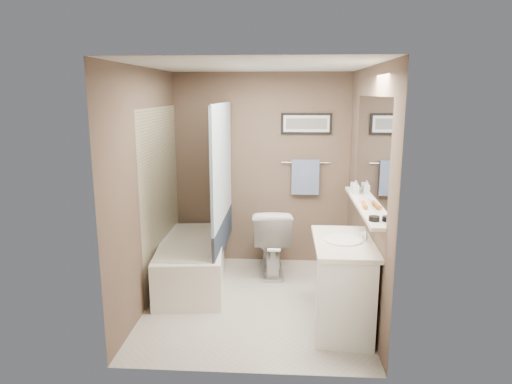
# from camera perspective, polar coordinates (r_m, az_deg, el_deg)

# --- Properties ---
(ground) EXTENTS (2.50, 2.50, 0.00)m
(ground) POSITION_cam_1_polar(r_m,az_deg,el_deg) (4.93, -0.11, -13.55)
(ground) COLOR beige
(ground) RESTS_ON ground
(ceiling) EXTENTS (2.20, 2.50, 0.04)m
(ceiling) POSITION_cam_1_polar(r_m,az_deg,el_deg) (4.44, -0.13, 15.26)
(ceiling) COLOR silver
(ceiling) RESTS_ON wall_back
(wall_back) EXTENTS (2.20, 0.04, 2.40)m
(wall_back) POSITION_cam_1_polar(r_m,az_deg,el_deg) (5.74, 0.69, 2.78)
(wall_back) COLOR brown
(wall_back) RESTS_ON ground
(wall_front) EXTENTS (2.20, 0.04, 2.40)m
(wall_front) POSITION_cam_1_polar(r_m,az_deg,el_deg) (3.35, -1.51, -4.20)
(wall_front) COLOR brown
(wall_front) RESTS_ON ground
(wall_left) EXTENTS (0.04, 2.50, 2.40)m
(wall_left) POSITION_cam_1_polar(r_m,az_deg,el_deg) (4.73, -13.28, 0.38)
(wall_left) COLOR brown
(wall_left) RESTS_ON ground
(wall_right) EXTENTS (0.04, 2.50, 2.40)m
(wall_right) POSITION_cam_1_polar(r_m,az_deg,el_deg) (4.60, 13.44, 0.03)
(wall_right) COLOR brown
(wall_right) RESTS_ON ground
(tile_surround) EXTENTS (0.02, 1.55, 2.00)m
(tile_surround) POSITION_cam_1_polar(r_m,az_deg,el_deg) (5.25, -11.74, -0.62)
(tile_surround) COLOR tan
(tile_surround) RESTS_ON wall_left
(curtain_rod) EXTENTS (0.02, 1.55, 0.02)m
(curtain_rod) POSITION_cam_1_polar(r_m,az_deg,el_deg) (4.98, -4.43, 11.11)
(curtain_rod) COLOR silver
(curtain_rod) RESTS_ON wall_left
(curtain_upper) EXTENTS (0.03, 1.45, 1.28)m
(curtain_upper) POSITION_cam_1_polar(r_m,az_deg,el_deg) (5.03, -4.30, 3.69)
(curtain_upper) COLOR white
(curtain_upper) RESTS_ON curtain_rod
(curtain_lower) EXTENTS (0.03, 1.45, 0.36)m
(curtain_lower) POSITION_cam_1_polar(r_m,az_deg,el_deg) (5.22, -4.16, -5.24)
(curtain_lower) COLOR #232E41
(curtain_lower) RESTS_ON curtain_rod
(mirror) EXTENTS (0.02, 1.60, 1.00)m
(mirror) POSITION_cam_1_polar(r_m,az_deg,el_deg) (4.38, 14.16, 4.98)
(mirror) COLOR silver
(mirror) RESTS_ON wall_right
(shelf) EXTENTS (0.12, 1.60, 0.03)m
(shelf) POSITION_cam_1_polar(r_m,az_deg,el_deg) (4.47, 13.12, -1.63)
(shelf) COLOR silver
(shelf) RESTS_ON wall_right
(towel_bar) EXTENTS (0.60, 0.02, 0.02)m
(towel_bar) POSITION_cam_1_polar(r_m,az_deg,el_deg) (5.71, 6.21, 3.67)
(towel_bar) COLOR silver
(towel_bar) RESTS_ON wall_back
(towel) EXTENTS (0.34, 0.05, 0.44)m
(towel) POSITION_cam_1_polar(r_m,az_deg,el_deg) (5.72, 6.18, 1.86)
(towel) COLOR #8EA7CF
(towel) RESTS_ON towel_bar
(art_frame) EXTENTS (0.62, 0.02, 0.26)m
(art_frame) POSITION_cam_1_polar(r_m,az_deg,el_deg) (5.68, 6.32, 8.49)
(art_frame) COLOR black
(art_frame) RESTS_ON wall_back
(art_mat) EXTENTS (0.56, 0.00, 0.20)m
(art_mat) POSITION_cam_1_polar(r_m,az_deg,el_deg) (5.66, 6.32, 8.48)
(art_mat) COLOR white
(art_mat) RESTS_ON art_frame
(art_image) EXTENTS (0.50, 0.00, 0.13)m
(art_image) POSITION_cam_1_polar(r_m,az_deg,el_deg) (5.66, 6.33, 8.48)
(art_image) COLOR #595959
(art_image) RESTS_ON art_mat
(door) EXTENTS (0.80, 0.02, 2.00)m
(door) POSITION_cam_1_polar(r_m,az_deg,el_deg) (3.40, 7.85, -7.62)
(door) COLOR silver
(door) RESTS_ON wall_front
(door_handle) EXTENTS (0.10, 0.02, 0.02)m
(door_handle) POSITION_cam_1_polar(r_m,az_deg,el_deg) (3.44, 2.25, -7.27)
(door_handle) COLOR silver
(door_handle) RESTS_ON door
(bathtub) EXTENTS (0.86, 1.57, 0.50)m
(bathtub) POSITION_cam_1_polar(r_m,az_deg,el_deg) (5.32, -7.98, -8.74)
(bathtub) COLOR white
(bathtub) RESTS_ON ground
(tub_rim) EXTENTS (0.56, 1.36, 0.02)m
(tub_rim) POSITION_cam_1_polar(r_m,az_deg,el_deg) (5.24, -8.06, -6.19)
(tub_rim) COLOR beige
(tub_rim) RESTS_ON bathtub
(toilet) EXTENTS (0.51, 0.83, 0.82)m
(toilet) POSITION_cam_1_polar(r_m,az_deg,el_deg) (5.54, 1.93, -6.02)
(toilet) COLOR silver
(toilet) RESTS_ON ground
(vanity) EXTENTS (0.56, 0.93, 0.80)m
(vanity) POSITION_cam_1_polar(r_m,az_deg,el_deg) (4.38, 10.87, -11.48)
(vanity) COLOR white
(vanity) RESTS_ON ground
(countertop) EXTENTS (0.54, 0.96, 0.04)m
(countertop) POSITION_cam_1_polar(r_m,az_deg,el_deg) (4.23, 10.97, -6.27)
(countertop) COLOR silver
(countertop) RESTS_ON vanity
(sink_basin) EXTENTS (0.34, 0.34, 0.01)m
(sink_basin) POSITION_cam_1_polar(r_m,az_deg,el_deg) (4.22, 10.85, -5.91)
(sink_basin) COLOR white
(sink_basin) RESTS_ON countertop
(faucet_spout) EXTENTS (0.02, 0.02, 0.10)m
(faucet_spout) POSITION_cam_1_polar(r_m,az_deg,el_deg) (4.24, 13.57, -5.36)
(faucet_spout) COLOR silver
(faucet_spout) RESTS_ON countertop
(faucet_knob) EXTENTS (0.05, 0.05, 0.05)m
(faucet_knob) POSITION_cam_1_polar(r_m,az_deg,el_deg) (4.34, 13.33, -5.22)
(faucet_knob) COLOR white
(faucet_knob) RESTS_ON countertop
(candle_bowl_near) EXTENTS (0.09, 0.09, 0.04)m
(candle_bowl_near) POSITION_cam_1_polar(r_m,az_deg,el_deg) (3.89, 14.54, -3.23)
(candle_bowl_near) COLOR black
(candle_bowl_near) RESTS_ON shelf
(hair_brush_front) EXTENTS (0.06, 0.22, 0.04)m
(hair_brush_front) POSITION_cam_1_polar(r_m,az_deg,el_deg) (4.33, 13.43, -1.58)
(hair_brush_front) COLOR #C8621C
(hair_brush_front) RESTS_ON shelf
(pink_comb) EXTENTS (0.04, 0.16, 0.01)m
(pink_comb) POSITION_cam_1_polar(r_m,az_deg,el_deg) (4.59, 12.87, -1.00)
(pink_comb) COLOR #FC9ACF
(pink_comb) RESTS_ON shelf
(glass_jar) EXTENTS (0.08, 0.08, 0.10)m
(glass_jar) POSITION_cam_1_polar(r_m,az_deg,el_deg) (4.97, 12.17, 0.59)
(glass_jar) COLOR silver
(glass_jar) RESTS_ON shelf
(soap_bottle) EXTENTS (0.07, 0.07, 0.14)m
(soap_bottle) POSITION_cam_1_polar(r_m,az_deg,el_deg) (4.87, 12.36, 0.59)
(soap_bottle) COLOR #999999
(soap_bottle) RESTS_ON shelf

